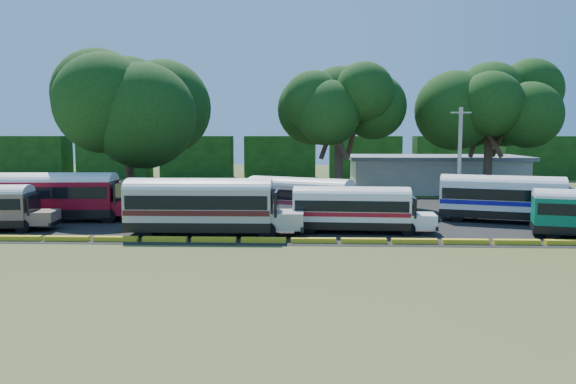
{
  "coord_description": "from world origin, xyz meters",
  "views": [
    {
      "loc": [
        4.31,
        -32.11,
        6.66
      ],
      "look_at": [
        2.77,
        6.0,
        2.53
      ],
      "focal_mm": 35.0,
      "sensor_mm": 36.0,
      "label": 1
    }
  ],
  "objects_px": {
    "tree_west": "(128,105)",
    "bus_cream_west": "(204,203)",
    "bus_white_red": "(354,207)",
    "bus_red": "(57,193)"
  },
  "relations": [
    {
      "from": "bus_white_red",
      "to": "tree_west",
      "type": "height_order",
      "value": "tree_west"
    },
    {
      "from": "bus_cream_west",
      "to": "bus_white_red",
      "type": "distance_m",
      "value": 9.81
    },
    {
      "from": "bus_white_red",
      "to": "tree_west",
      "type": "relative_size",
      "value": 0.7
    },
    {
      "from": "bus_red",
      "to": "tree_west",
      "type": "xyz_separation_m",
      "value": [
        2.24,
        10.04,
        6.93
      ]
    },
    {
      "from": "tree_west",
      "to": "bus_cream_west",
      "type": "bearing_deg",
      "value": -57.7
    },
    {
      "from": "bus_cream_west",
      "to": "tree_west",
      "type": "height_order",
      "value": "tree_west"
    },
    {
      "from": "bus_cream_west",
      "to": "bus_red",
      "type": "bearing_deg",
      "value": 155.21
    },
    {
      "from": "bus_white_red",
      "to": "tree_west",
      "type": "bearing_deg",
      "value": 147.33
    },
    {
      "from": "tree_west",
      "to": "bus_white_red",
      "type": "bearing_deg",
      "value": -35.67
    },
    {
      "from": "bus_red",
      "to": "bus_white_red",
      "type": "distance_m",
      "value": 22.05
    }
  ]
}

